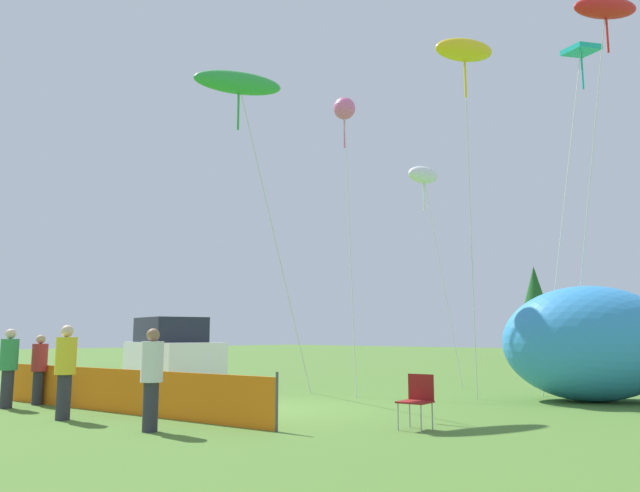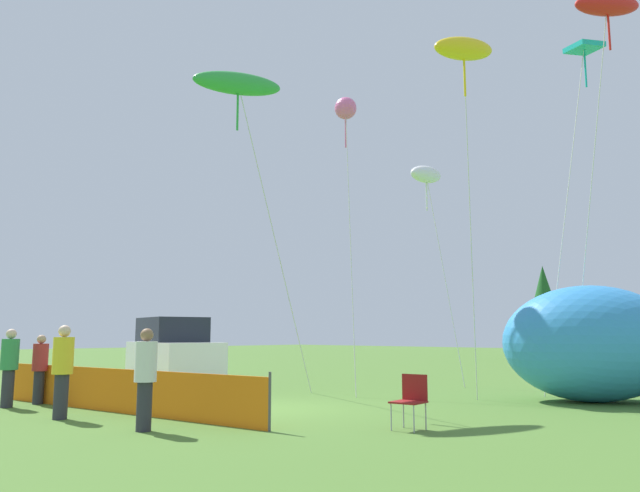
{
  "view_description": "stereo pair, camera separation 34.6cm",
  "coord_description": "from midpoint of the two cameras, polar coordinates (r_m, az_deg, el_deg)",
  "views": [
    {
      "loc": [
        10.48,
        -9.72,
        1.66
      ],
      "look_at": [
        -1.16,
        3.03,
        4.1
      ],
      "focal_mm": 35.0,
      "sensor_mm": 36.0,
      "label": 1
    },
    {
      "loc": [
        10.73,
        -9.48,
        1.66
      ],
      "look_at": [
        -1.16,
        3.03,
        4.1
      ],
      "focal_mm": 35.0,
      "sensor_mm": 36.0,
      "label": 2
    }
  ],
  "objects": [
    {
      "name": "folding_chair",
      "position": [
        11.45,
        9.21,
        -13.45
      ],
      "size": [
        0.58,
        0.58,
        0.95
      ],
      "rotation": [
        0.0,
        0.0,
        -1.45
      ],
      "color": "maroon",
      "rests_on": "ground"
    },
    {
      "name": "kite_green_fish",
      "position": [
        17.46,
        -6.9,
        14.43
      ],
      "size": [
        1.32,
        4.26,
        8.86
      ],
      "color": "silver",
      "rests_on": "ground"
    },
    {
      "name": "spectator_in_green_shirt",
      "position": [
        16.14,
        -25.98,
        -9.7
      ],
      "size": [
        0.39,
        0.39,
        1.78
      ],
      "color": "#2D2D38",
      "rests_on": "ground"
    },
    {
      "name": "kite_yellow_hero",
      "position": [
        17.62,
        13.58,
        17.0
      ],
      "size": [
        1.32,
        2.07,
        9.6
      ],
      "color": "silver",
      "rests_on": "ground"
    },
    {
      "name": "safety_fence",
      "position": [
        14.38,
        -17.55,
        -12.47
      ],
      "size": [
        8.82,
        1.09,
        1.01
      ],
      "rotation": [
        0.0,
        0.0,
        0.12
      ],
      "color": "orange",
      "rests_on": "ground"
    },
    {
      "name": "kite_pink_octopus",
      "position": [
        20.47,
        2.86,
        12.3
      ],
      "size": [
        2.1,
        2.01,
        9.2
      ],
      "color": "silver",
      "rests_on": "ground"
    },
    {
      "name": "kite_teal_diamond",
      "position": [
        22.14,
        23.37,
        15.74
      ],
      "size": [
        1.25,
        3.37,
        10.75
      ],
      "color": "silver",
      "rests_on": "ground"
    },
    {
      "name": "spectator_in_blue_shirt",
      "position": [
        11.44,
        -14.82,
        -11.3
      ],
      "size": [
        0.38,
        0.38,
        1.76
      ],
      "color": "#2D2D38",
      "rests_on": "ground"
    },
    {
      "name": "kite_red_lizard",
      "position": [
        19.97,
        25.25,
        19.19
      ],
      "size": [
        2.46,
        2.2,
        11.1
      ],
      "color": "silver",
      "rests_on": "ground"
    },
    {
      "name": "spectator_in_black_shirt",
      "position": [
        16.6,
        -23.69,
        -10.02
      ],
      "size": [
        0.36,
        0.36,
        1.64
      ],
      "color": "#2D2D38",
      "rests_on": "ground"
    },
    {
      "name": "kite_white_ghost",
      "position": [
        22.56,
        10.12,
        6.4
      ],
      "size": [
        2.22,
        2.46,
        7.77
      ],
      "color": "silver",
      "rests_on": "ground"
    },
    {
      "name": "parked_car",
      "position": [
        18.83,
        -12.77,
        -9.76
      ],
      "size": [
        4.12,
        2.49,
        2.14
      ],
      "rotation": [
        0.0,
        0.0,
        -0.23
      ],
      "color": "white",
      "rests_on": "ground"
    },
    {
      "name": "inflatable_cat",
      "position": [
        17.34,
        26.93,
        -8.29
      ],
      "size": [
        6.32,
        5.34,
        2.87
      ],
      "rotation": [
        0.0,
        0.0,
        0.59
      ],
      "color": "#338CD8",
      "rests_on": "ground"
    },
    {
      "name": "spectator_in_yellow_shirt",
      "position": [
        13.52,
        -21.79,
        -10.27
      ],
      "size": [
        0.4,
        0.4,
        1.84
      ],
      "color": "#2D2D38",
      "rests_on": "ground"
    },
    {
      "name": "horizon_tree_east",
      "position": [
        44.5,
        20.01,
        -4.78
      ],
      "size": [
        2.61,
        2.61,
        6.22
      ],
      "color": "brown",
      "rests_on": "ground"
    },
    {
      "name": "ground_plane",
      "position": [
        14.4,
        -4.41,
        -14.64
      ],
      "size": [
        120.0,
        120.0,
        0.0
      ],
      "primitive_type": "plane",
      "color": "#4C752D"
    }
  ]
}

